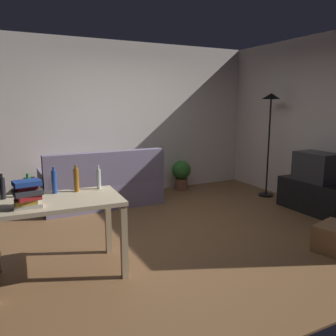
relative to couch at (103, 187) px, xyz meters
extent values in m
cube|color=brown|center=(0.54, -1.59, -0.32)|extent=(5.20, 4.40, 0.02)
cube|color=silver|center=(0.54, 0.61, 1.04)|extent=(5.20, 0.10, 2.70)
cube|color=beige|center=(3.14, -1.59, 1.04)|extent=(0.10, 4.40, 2.70)
cube|color=gray|center=(0.00, 0.06, -0.11)|extent=(1.87, 0.84, 0.40)
cube|color=slate|center=(0.00, -0.28, 0.35)|extent=(1.87, 0.16, 0.52)
cube|color=gray|center=(0.86, 0.06, 0.20)|extent=(0.16, 0.84, 0.22)
cube|color=gray|center=(-0.86, 0.06, 0.20)|extent=(0.16, 0.84, 0.22)
cube|color=black|center=(2.79, -1.78, -0.07)|extent=(0.44, 1.10, 0.48)
cube|color=#2D2D33|center=(2.79, -1.78, 0.39)|extent=(0.40, 0.60, 0.44)
cube|color=black|center=(3.00, -1.78, 0.39)|extent=(0.01, 0.52, 0.36)
cylinder|color=black|center=(2.79, -0.75, -0.29)|extent=(0.26, 0.26, 0.03)
cylinder|color=black|center=(2.79, -0.75, 0.56)|extent=(0.03, 0.03, 1.68)
cone|color=black|center=(2.79, -0.75, 1.45)|extent=(0.32, 0.32, 0.10)
cube|color=#C6B28E|center=(-1.03, -2.07, 0.43)|extent=(1.24, 0.76, 0.04)
cube|color=tan|center=(-0.49, -2.41, 0.05)|extent=(0.06, 0.06, 0.72)
cube|color=tan|center=(-0.45, -1.79, 0.05)|extent=(0.06, 0.06, 0.72)
cylinder|color=brown|center=(1.63, 0.31, -0.20)|extent=(0.24, 0.24, 0.22)
sphere|color=#2D6B28|center=(1.63, 0.31, 0.08)|extent=(0.36, 0.36, 0.36)
cube|color=olive|center=(1.86, -2.89, -0.16)|extent=(0.55, 0.45, 0.30)
cylinder|color=black|center=(-1.47, -1.83, 0.56)|extent=(0.05, 0.05, 0.20)
cylinder|color=black|center=(-1.47, -1.83, 0.68)|extent=(0.02, 0.02, 0.04)
cylinder|color=#1E722D|center=(-1.25, -1.85, 0.55)|extent=(0.06, 0.06, 0.19)
cylinder|color=#1E722D|center=(-1.25, -1.85, 0.66)|extent=(0.03, 0.03, 0.04)
cylinder|color=#2347A3|center=(-1.00, -1.83, 0.57)|extent=(0.05, 0.05, 0.23)
cylinder|color=#2347A3|center=(-1.00, -1.83, 0.70)|extent=(0.02, 0.02, 0.04)
cylinder|color=#9E6019|center=(-0.79, -1.86, 0.57)|extent=(0.05, 0.05, 0.24)
cylinder|color=#9E6019|center=(-0.79, -1.86, 0.71)|extent=(0.02, 0.02, 0.04)
cylinder|color=silver|center=(-0.56, -1.85, 0.56)|extent=(0.05, 0.05, 0.21)
cylinder|color=silver|center=(-0.56, -1.85, 0.68)|extent=(0.02, 0.02, 0.04)
cube|color=beige|center=(-1.28, -2.23, 0.47)|extent=(0.24, 0.15, 0.04)
cube|color=#B7932D|center=(-1.30, -2.23, 0.51)|extent=(0.19, 0.14, 0.04)
cube|color=maroon|center=(-1.28, -2.23, 0.55)|extent=(0.22, 0.20, 0.04)
cube|color=#333338|center=(-1.28, -2.23, 0.59)|extent=(0.25, 0.20, 0.04)
cube|color=maroon|center=(-1.29, -2.22, 0.63)|extent=(0.19, 0.16, 0.04)
cube|color=navy|center=(-1.28, -2.24, 0.68)|extent=(0.24, 0.19, 0.04)
camera|label=1|loc=(-1.49, -5.33, 1.35)|focal=36.88mm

